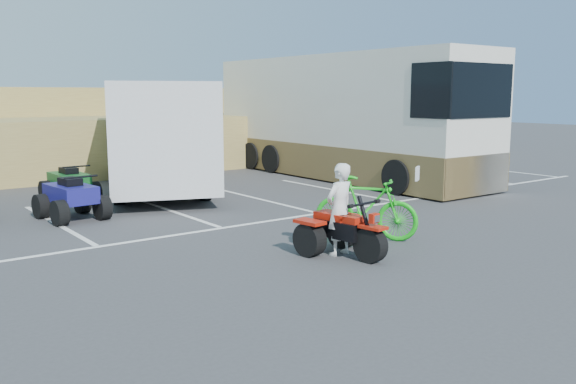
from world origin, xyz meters
TOP-DOWN VIEW (x-y plane):
  - ground at (0.00, 0.00)m, footprint 100.00×100.00m
  - parking_stripes at (0.87, 4.07)m, footprint 28.00×5.16m
  - grass_embankment at (0.00, 15.48)m, footprint 40.00×8.50m
  - red_trike_atv at (0.57, -0.89)m, footprint 1.39×1.73m
  - rider at (0.55, -0.74)m, footprint 0.64×0.47m
  - green_dirt_bike at (1.78, -0.13)m, footprint 1.59×2.07m
  - cargo_trailer at (0.99, 7.67)m, footprint 4.90×7.24m
  - rv_motorhome at (7.67, 7.12)m, footprint 2.98×11.33m
  - quad_atv_blue at (-2.25, 5.31)m, footprint 1.37×1.74m
  - quad_atv_green at (-1.53, 7.76)m, footprint 1.24×1.61m

SIDE VIEW (x-z plane):
  - ground at x=0.00m, z-range 0.00..0.00m
  - red_trike_atv at x=0.57m, z-range -0.52..0.52m
  - quad_atv_blue at x=-2.25m, z-range -0.53..0.53m
  - quad_atv_green at x=-1.53m, z-range -0.51..0.51m
  - parking_stripes at x=0.87m, z-range 0.00..0.01m
  - green_dirt_bike at x=1.78m, z-range 0.00..1.25m
  - rider at x=0.55m, z-range 0.00..1.65m
  - grass_embankment at x=0.00m, z-range -0.13..2.97m
  - cargo_trailer at x=0.99m, z-range 0.13..3.27m
  - rv_motorhome at x=7.67m, z-range -0.27..3.79m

